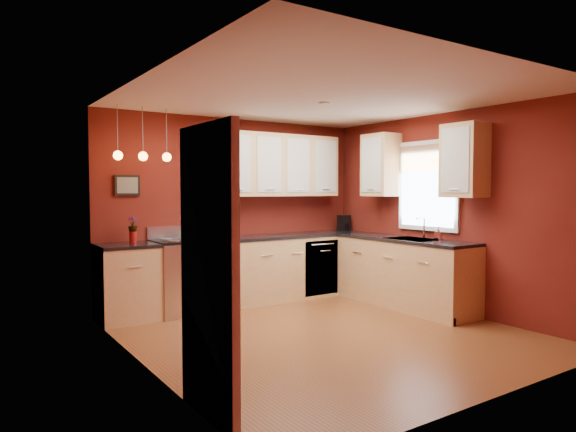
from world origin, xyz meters
TOP-DOWN VIEW (x-y plane):
  - floor at (0.00, 0.00)m, footprint 4.20×4.20m
  - ceiling at (0.00, 0.00)m, footprint 4.00×4.20m
  - wall_back at (0.00, 2.10)m, footprint 4.00×0.02m
  - wall_front at (0.00, -2.10)m, footprint 4.00×0.02m
  - wall_left at (-2.00, 0.00)m, footprint 0.02×4.20m
  - wall_right at (2.00, 0.00)m, footprint 0.02×4.20m
  - base_cabinets_back_left at (-1.65, 1.80)m, footprint 0.70×0.60m
  - base_cabinets_back_right at (0.73, 1.80)m, footprint 2.54×0.60m
  - base_cabinets_right at (1.70, 0.45)m, footprint 0.60×2.10m
  - counter_back_left at (-1.65, 1.80)m, footprint 0.70×0.62m
  - counter_back_right at (0.73, 1.80)m, footprint 2.54×0.62m
  - counter_right at (1.70, 0.45)m, footprint 0.62×2.10m
  - gas_range at (-0.92, 1.80)m, footprint 0.76×0.64m
  - dishwasher_front at (1.10, 1.51)m, footprint 0.60×0.02m
  - sink at (1.70, 0.30)m, footprint 0.50×0.70m
  - window at (1.97, 0.30)m, footprint 0.06×1.02m
  - door_left_wall at (-1.97, -1.20)m, footprint 0.12×0.82m
  - upper_cabinets_back at (0.60, 1.93)m, footprint 2.00×0.35m
  - upper_cabinets_right at (1.82, 0.32)m, footprint 0.35×1.95m
  - wall_picture at (-1.55, 2.08)m, footprint 0.32×0.03m
  - pendant_lights at (-1.45, 1.75)m, footprint 0.71×0.11m
  - red_canister at (-0.44, 1.93)m, footprint 0.12×0.12m
  - red_vase at (-1.55, 1.86)m, footprint 0.09×0.09m
  - flowers at (-1.55, 1.86)m, footprint 0.12×0.12m
  - coffee_maker at (1.83, 1.87)m, footprint 0.17×0.17m
  - soap_pump at (1.83, -0.02)m, footprint 0.11×0.11m
  - dish_towel at (-0.82, 1.47)m, footprint 0.20×0.01m

SIDE VIEW (x-z plane):
  - floor at x=0.00m, z-range 0.00..0.00m
  - base_cabinets_back_left at x=-1.65m, z-range 0.00..0.90m
  - base_cabinets_back_right at x=0.73m, z-range 0.00..0.90m
  - base_cabinets_right at x=1.70m, z-range 0.00..0.90m
  - dishwasher_front at x=1.10m, z-range 0.05..0.85m
  - gas_range at x=-0.92m, z-range -0.07..1.04m
  - dish_towel at x=-0.82m, z-range 0.38..0.66m
  - sink at x=1.70m, z-range 0.75..1.08m
  - counter_back_left at x=-1.65m, z-range 0.90..0.94m
  - counter_back_right at x=0.73m, z-range 0.90..0.94m
  - counter_right at x=1.70m, z-range 0.90..0.94m
  - red_vase at x=-1.55m, z-range 0.94..1.08m
  - door_left_wall at x=-1.97m, z-range 0.00..2.05m
  - red_canister at x=-0.44m, z-range 0.94..1.12m
  - soap_pump at x=1.83m, z-range 0.94..1.12m
  - coffee_maker at x=1.83m, z-range 0.93..1.18m
  - flowers at x=-1.55m, z-range 1.06..1.27m
  - wall_back at x=0.00m, z-range 0.00..2.60m
  - wall_front at x=0.00m, z-range 0.00..2.60m
  - wall_left at x=-2.00m, z-range 0.00..2.60m
  - wall_right at x=2.00m, z-range 0.00..2.60m
  - wall_picture at x=-1.55m, z-range 1.52..1.78m
  - window at x=1.97m, z-range 1.08..2.30m
  - upper_cabinets_back at x=0.60m, z-range 1.50..2.40m
  - upper_cabinets_right at x=1.82m, z-range 1.50..2.40m
  - pendant_lights at x=-1.45m, z-range 1.68..2.34m
  - ceiling at x=0.00m, z-range 2.59..2.61m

